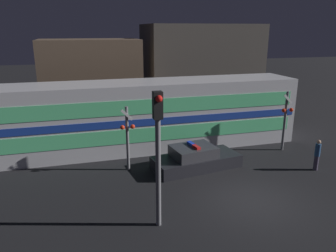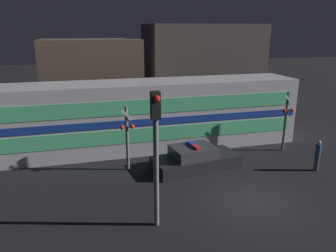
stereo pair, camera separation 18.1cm
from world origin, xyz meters
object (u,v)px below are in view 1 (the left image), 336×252
(crossing_signal_near, at_px, (285,118))
(traffic_light_corner, at_px, (158,146))
(police_car, at_px, (195,159))
(train, at_px, (143,115))
(pedestrian, at_px, (317,155))

(crossing_signal_near, bearing_deg, traffic_light_corner, -148.30)
(police_car, bearing_deg, traffic_light_corner, -132.92)
(crossing_signal_near, distance_m, traffic_light_corner, 10.35)
(train, xyz_separation_m, traffic_light_corner, (-1.13, -8.03, 1.04))
(train, height_order, police_car, train)
(crossing_signal_near, xyz_separation_m, traffic_light_corner, (-8.75, -5.41, 1.10))
(crossing_signal_near, bearing_deg, police_car, -170.00)
(police_car, distance_m, pedestrian, 5.97)
(train, height_order, traffic_light_corner, traffic_light_corner)
(train, height_order, crossing_signal_near, train)
(train, bearing_deg, pedestrian, -36.13)
(police_car, xyz_separation_m, crossing_signal_near, (5.73, 1.01, 1.43))
(traffic_light_corner, bearing_deg, pedestrian, 16.21)
(police_car, relative_size, pedestrian, 2.91)
(police_car, height_order, crossing_signal_near, crossing_signal_near)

